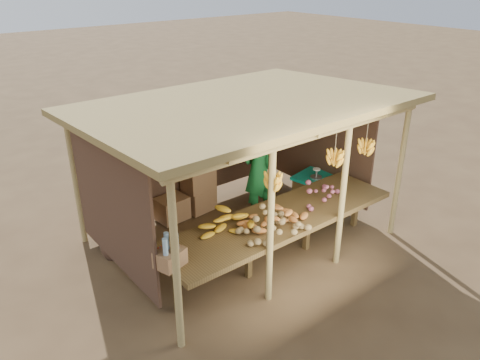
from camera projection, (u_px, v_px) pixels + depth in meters
ground at (240, 236)px, 7.89m from camera, size 60.00×60.00×0.00m
stall_structure at (239, 126)px, 7.12m from camera, size 4.70×3.50×2.43m
counter at (280, 220)px, 6.91m from camera, size 3.90×1.05×0.80m
potato_heap at (272, 222)px, 6.37m from camera, size 0.97×0.64×0.36m
sweet_potato_heap at (273, 213)px, 6.62m from camera, size 1.06×0.87×0.36m
onion_heap at (322, 189)px, 7.30m from camera, size 0.97×0.79×0.36m
banana_pile at (231, 221)px, 6.42m from camera, size 0.70×0.45×0.35m
tomato_basin at (166, 256)px, 5.81m from camera, size 0.34×0.34×0.18m
bottle_box at (170, 254)px, 5.69m from camera, size 0.41×0.36×0.44m
vendor at (258, 170)px, 8.22m from camera, size 0.67×0.46×1.77m
tarp_crate at (313, 190)px, 8.74m from camera, size 0.80×0.72×0.83m
carton_stack at (190, 195)px, 8.47m from camera, size 1.12×0.44×0.84m
burlap_sacks at (125, 238)px, 7.37m from camera, size 0.80×0.42×0.56m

